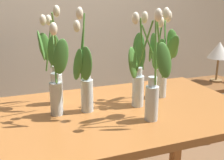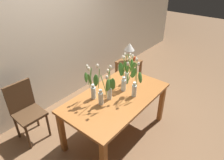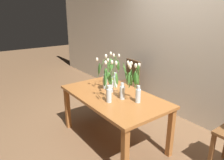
# 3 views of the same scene
# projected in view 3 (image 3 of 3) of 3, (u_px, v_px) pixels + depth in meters

# --- Properties ---
(ground_plane) EXTENTS (18.00, 18.00, 0.00)m
(ground_plane) POSITION_uv_depth(u_px,v_px,m) (113.00, 139.00, 3.19)
(ground_plane) COLOR brown
(room_wall_rear) EXTENTS (9.00, 0.10, 2.70)m
(room_wall_rear) POSITION_uv_depth(u_px,v_px,m) (182.00, 43.00, 3.59)
(room_wall_rear) COLOR beige
(room_wall_rear) RESTS_ON ground
(dining_table) EXTENTS (1.60, 0.90, 0.74)m
(dining_table) POSITION_uv_depth(u_px,v_px,m) (113.00, 101.00, 2.99)
(dining_table) COLOR #A3602D
(dining_table) RESTS_ON ground
(tulip_vase_0) EXTENTS (0.17, 0.23, 0.54)m
(tulip_vase_0) POSITION_uv_depth(u_px,v_px,m) (137.00, 87.00, 2.64)
(tulip_vase_0) COLOR silver
(tulip_vase_0) RESTS_ON dining_table
(tulip_vase_1) EXTENTS (0.14, 0.16, 0.52)m
(tulip_vase_1) POSITION_uv_depth(u_px,v_px,m) (115.00, 75.00, 3.23)
(tulip_vase_1) COLOR silver
(tulip_vase_1) RESTS_ON dining_table
(tulip_vase_2) EXTENTS (0.10, 0.27, 0.57)m
(tulip_vase_2) POSITION_uv_depth(u_px,v_px,m) (105.00, 77.00, 3.13)
(tulip_vase_2) COLOR silver
(tulip_vase_2) RESTS_ON dining_table
(tulip_vase_3) EXTENTS (0.23, 0.23, 0.56)m
(tulip_vase_3) POSITION_uv_depth(u_px,v_px,m) (110.00, 87.00, 2.66)
(tulip_vase_3) COLOR silver
(tulip_vase_3) RESTS_ON dining_table
(tulip_vase_4) EXTENTS (0.19, 0.17, 0.54)m
(tulip_vase_4) POSITION_uv_depth(u_px,v_px,m) (125.00, 85.00, 2.75)
(tulip_vase_4) COLOR silver
(tulip_vase_4) RESTS_ON dining_table
(tulip_vase_5) EXTENTS (0.12, 0.15, 0.56)m
(tulip_vase_5) POSITION_uv_depth(u_px,v_px,m) (109.00, 81.00, 3.01)
(tulip_vase_5) COLOR silver
(tulip_vase_5) RESTS_ON dining_table
(dining_chair) EXTENTS (0.41, 0.41, 0.93)m
(dining_chair) POSITION_uv_depth(u_px,v_px,m) (129.00, 80.00, 4.28)
(dining_chair) COLOR #4C331E
(dining_chair) RESTS_ON ground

